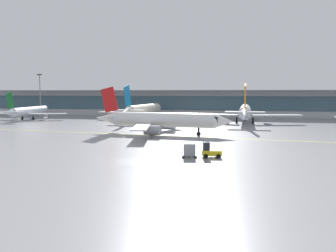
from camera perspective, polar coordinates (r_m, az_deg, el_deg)
ground_plane at (r=44.70m, az=-6.11°, el=-5.84°), size 400.00×400.00×0.00m
taxiway_centreline_stripe at (r=70.37m, az=-1.17°, el=-1.60°), size 109.36×12.60×0.01m
terminal_concourse at (r=127.46m, az=5.09°, el=3.83°), size 172.26×11.00×9.60m
gate_airplane_0 at (r=119.94m, az=-21.97°, el=2.28°), size 25.32×27.28×9.03m
gate_airplane_1 at (r=108.17m, az=-4.01°, el=2.66°), size 30.56×33.02×10.93m
gate_airplane_2 at (r=100.95m, az=12.64°, el=2.35°), size 31.10×33.42×11.08m
taxiing_regional_jet at (r=72.13m, az=-1.14°, el=0.98°), size 30.41×28.11×10.07m
baggage_tug at (r=47.28m, az=6.97°, el=-4.12°), size 2.79×1.97×2.10m
cargo_dolly_lead at (r=47.07m, az=3.57°, el=-3.93°), size 2.33×1.92×1.94m
apron_light_mast_0 at (r=137.37m, az=-20.44°, el=5.12°), size 1.80×0.36×15.59m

